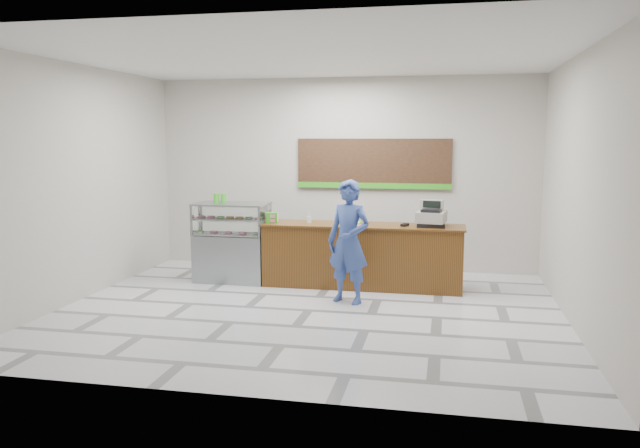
% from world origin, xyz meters
% --- Properties ---
extents(floor, '(7.00, 7.00, 0.00)m').
position_xyz_m(floor, '(0.00, 0.00, 0.00)').
color(floor, silver).
rests_on(floor, ground).
extents(back_wall, '(7.00, 0.00, 7.00)m').
position_xyz_m(back_wall, '(0.00, 3.00, 1.75)').
color(back_wall, '#B5B0A7').
rests_on(back_wall, floor).
extents(ceiling, '(7.00, 7.00, 0.00)m').
position_xyz_m(ceiling, '(0.00, 0.00, 3.50)').
color(ceiling, silver).
rests_on(ceiling, back_wall).
extents(sales_counter, '(3.26, 0.76, 1.03)m').
position_xyz_m(sales_counter, '(0.55, 1.55, 0.52)').
color(sales_counter, brown).
rests_on(sales_counter, floor).
extents(display_case, '(1.22, 0.72, 1.33)m').
position_xyz_m(display_case, '(-1.67, 1.55, 0.68)').
color(display_case, gray).
rests_on(display_case, floor).
extents(menu_board, '(2.80, 0.06, 0.90)m').
position_xyz_m(menu_board, '(0.55, 2.96, 1.93)').
color(menu_board, black).
rests_on(menu_board, back_wall).
extents(cash_register, '(0.50, 0.51, 0.41)m').
position_xyz_m(cash_register, '(1.64, 1.55, 1.18)').
color(cash_register, black).
rests_on(cash_register, sales_counter).
extents(card_terminal, '(0.13, 0.18, 0.04)m').
position_xyz_m(card_terminal, '(1.23, 1.49, 1.05)').
color(card_terminal, black).
rests_on(card_terminal, sales_counter).
extents(serving_tray, '(0.39, 0.28, 0.02)m').
position_xyz_m(serving_tray, '(0.31, 1.63, 1.04)').
color(serving_tray, '#36CC10').
rests_on(serving_tray, sales_counter).
extents(napkin_box, '(0.16, 0.16, 0.12)m').
position_xyz_m(napkin_box, '(-0.95, 1.60, 1.09)').
color(napkin_box, white).
rests_on(napkin_box, sales_counter).
extents(straw_cup, '(0.07, 0.07, 0.11)m').
position_xyz_m(straw_cup, '(-0.33, 1.54, 1.08)').
color(straw_cup, silver).
rests_on(straw_cup, sales_counter).
extents(promo_box, '(0.22, 0.18, 0.17)m').
position_xyz_m(promo_box, '(-0.95, 1.45, 1.11)').
color(promo_box, green).
rests_on(promo_box, sales_counter).
extents(donut_decal, '(0.16, 0.16, 0.00)m').
position_xyz_m(donut_decal, '(0.52, 1.46, 1.03)').
color(donut_decal, pink).
rests_on(donut_decal, sales_counter).
extents(green_cup_left, '(0.10, 0.10, 0.15)m').
position_xyz_m(green_cup_left, '(-1.98, 1.66, 1.40)').
color(green_cup_left, green).
rests_on(green_cup_left, display_case).
extents(green_cup_right, '(0.09, 0.09, 0.15)m').
position_xyz_m(green_cup_right, '(-1.85, 1.68, 1.40)').
color(green_cup_right, green).
rests_on(green_cup_right, display_case).
extents(customer, '(0.77, 0.63, 1.82)m').
position_xyz_m(customer, '(0.48, 0.56, 0.91)').
color(customer, '#32488E').
rests_on(customer, floor).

